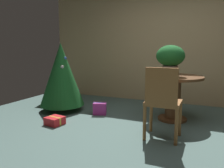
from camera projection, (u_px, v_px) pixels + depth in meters
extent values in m
plane|color=#4C6660|center=(147.00, 137.00, 3.10)|extent=(6.60, 6.60, 0.00)
cube|color=tan|center=(175.00, 44.00, 4.89)|extent=(6.00, 0.10, 2.60)
cylinder|color=brown|center=(172.00, 119.00, 3.83)|extent=(0.48, 0.48, 0.04)
cylinder|color=brown|center=(173.00, 98.00, 3.77)|extent=(0.25, 0.25, 0.67)
cylinder|color=brown|center=(174.00, 77.00, 3.72)|extent=(0.95, 0.95, 0.04)
cylinder|color=#665B51|center=(170.00, 71.00, 3.69)|extent=(0.25, 0.25, 0.17)
ellipsoid|color=#195623|center=(170.00, 56.00, 3.65)|extent=(0.46, 0.46, 0.34)
sphere|color=red|center=(176.00, 56.00, 3.68)|extent=(0.07, 0.07, 0.07)
sphere|color=red|center=(166.00, 51.00, 3.56)|extent=(0.06, 0.06, 0.06)
cylinder|color=brown|center=(151.00, 116.00, 3.26)|extent=(0.04, 0.04, 0.46)
cylinder|color=brown|center=(180.00, 119.00, 3.10)|extent=(0.04, 0.04, 0.46)
cylinder|color=brown|center=(145.00, 123.00, 2.94)|extent=(0.04, 0.04, 0.46)
cylinder|color=brown|center=(176.00, 127.00, 2.78)|extent=(0.04, 0.04, 0.46)
cube|color=brown|center=(163.00, 103.00, 2.98)|extent=(0.45, 0.40, 0.05)
cube|color=brown|center=(161.00, 86.00, 2.79)|extent=(0.40, 0.05, 0.45)
cylinder|color=brown|center=(63.00, 107.00, 4.41)|extent=(0.10, 0.10, 0.11)
cone|color=#195623|center=(61.00, 74.00, 4.31)|extent=(0.85, 0.85, 1.20)
sphere|color=silver|center=(62.00, 67.00, 4.15)|extent=(0.06, 0.06, 0.06)
sphere|color=red|center=(46.00, 94.00, 4.35)|extent=(0.07, 0.07, 0.07)
sphere|color=#2D51A8|center=(65.00, 58.00, 4.24)|extent=(0.07, 0.07, 0.07)
sphere|color=#2D51A8|center=(78.00, 90.00, 4.52)|extent=(0.07, 0.07, 0.07)
cube|color=red|center=(55.00, 121.00, 3.58)|extent=(0.29, 0.29, 0.12)
cube|color=gold|center=(55.00, 121.00, 3.58)|extent=(0.25, 0.07, 0.12)
cube|color=#9E287A|center=(100.00, 109.00, 4.13)|extent=(0.28, 0.24, 0.22)
cube|color=#1E569E|center=(100.00, 109.00, 4.13)|extent=(0.24, 0.11, 0.22)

